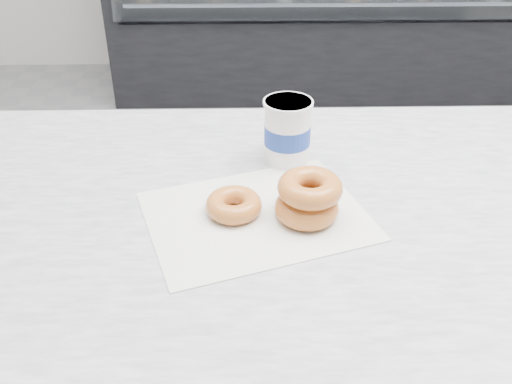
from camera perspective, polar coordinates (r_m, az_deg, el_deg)
ground at (r=2.03m, az=11.83°, el=-12.69°), size 5.00×5.00×0.00m
counter at (r=1.32m, az=19.41°, el=-17.36°), size 3.06×0.76×0.90m
display_case at (r=3.64m, az=5.97°, el=17.94°), size 2.40×0.74×1.25m
wax_paper at (r=0.91m, az=0.03°, el=-2.39°), size 0.41×0.36×0.00m
donut_single at (r=0.91m, az=-2.24°, el=-1.28°), size 0.10×0.10×0.03m
donut_stack at (r=0.89m, az=5.25°, el=-0.58°), size 0.14×0.14×0.07m
coffee_cup at (r=1.04m, az=3.15°, el=6.13°), size 0.09×0.09×0.12m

